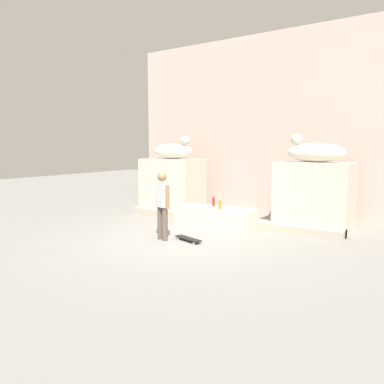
{
  "coord_description": "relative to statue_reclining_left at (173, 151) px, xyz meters",
  "views": [
    {
      "loc": [
        5.09,
        -7.1,
        2.29
      ],
      "look_at": [
        -0.16,
        0.88,
        1.1
      ],
      "focal_mm": 34.53,
      "sensor_mm": 36.0,
      "label": 1
    }
  ],
  "objects": [
    {
      "name": "ground_plane",
      "position": [
        2.36,
        -3.06,
        -2.14
      ],
      "size": [
        40.0,
        40.0,
        0.0
      ],
      "primitive_type": "plane",
      "color": "gray"
    },
    {
      "name": "facade_wall",
      "position": [
        2.36,
        1.71,
        0.81
      ],
      "size": [
        9.21,
        0.6,
        5.9
      ],
      "primitive_type": "cube",
      "color": "#C1A99E",
      "rests_on": "ground_plane"
    },
    {
      "name": "pedestal_left",
      "position": [
        -0.04,
        0.0,
        -1.21
      ],
      "size": [
        1.94,
        1.32,
        1.86
      ],
      "primitive_type": "cube",
      "color": "beige",
      "rests_on": "ground_plane"
    },
    {
      "name": "pedestal_right",
      "position": [
        4.76,
        0.0,
        -1.21
      ],
      "size": [
        1.94,
        1.32,
        1.86
      ],
      "primitive_type": "cube",
      "color": "beige",
      "rests_on": "ground_plane"
    },
    {
      "name": "statue_reclining_left",
      "position": [
        0.0,
        0.0,
        0.0
      ],
      "size": [
        1.61,
        0.6,
        0.78
      ],
      "rotation": [
        0.0,
        0.0,
        -0.02
      ],
      "color": "beige",
      "rests_on": "pedestal_left"
    },
    {
      "name": "statue_reclining_right",
      "position": [
        4.72,
        0.0,
        0.0
      ],
      "size": [
        1.64,
        0.69,
        0.78
      ],
      "rotation": [
        0.0,
        0.0,
        3.06
      ],
      "color": "beige",
      "rests_on": "pedestal_right"
    },
    {
      "name": "ledge_block",
      "position": [
        2.36,
        -1.23,
        -1.85
      ],
      "size": [
        2.29,
        0.78,
        0.57
      ],
      "primitive_type": "cube",
      "color": "beige",
      "rests_on": "ground_plane"
    },
    {
      "name": "skater",
      "position": [
        1.97,
        -3.15,
        -1.22
      ],
      "size": [
        0.52,
        0.3,
        1.67
      ],
      "rotation": [
        0.0,
        0.0,
        2.83
      ],
      "color": "brown",
      "rests_on": "ground_plane"
    },
    {
      "name": "skateboard",
      "position": [
        2.58,
        -2.93,
        -2.08
      ],
      "size": [
        0.82,
        0.43,
        0.08
      ],
      "rotation": [
        0.0,
        0.0,
        2.84
      ],
      "color": "black",
      "rests_on": "ground_plane"
    },
    {
      "name": "bottle_red",
      "position": [
        2.21,
        -1.08,
        -1.44
      ],
      "size": [
        0.07,
        0.07,
        0.31
      ],
      "color": "red",
      "rests_on": "ledge_block"
    },
    {
      "name": "bottle_orange",
      "position": [
        2.63,
        -1.45,
        -1.45
      ],
      "size": [
        0.08,
        0.08,
        0.28
      ],
      "color": "orange",
      "rests_on": "ledge_block"
    },
    {
      "name": "stair_step",
      "position": [
        2.36,
        -0.68,
        -2.03
      ],
      "size": [
        6.73,
        0.5,
        0.22
      ],
      "primitive_type": "cube",
      "color": "#A9A08F",
      "rests_on": "ground_plane"
    }
  ]
}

